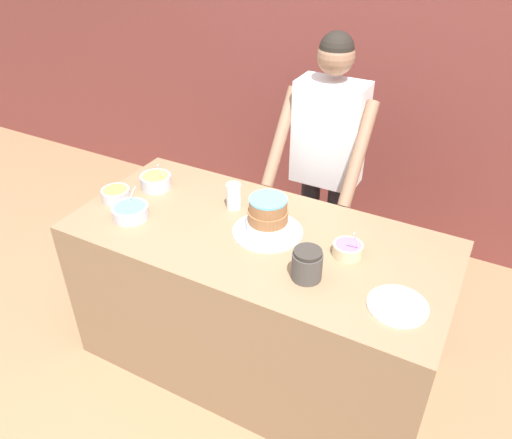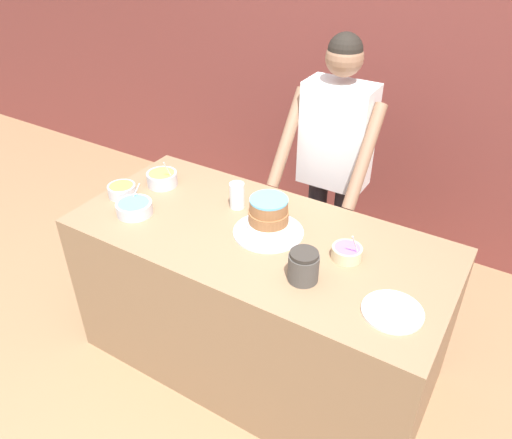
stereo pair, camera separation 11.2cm
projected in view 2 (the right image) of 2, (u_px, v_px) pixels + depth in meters
ground_plane at (215, 413)px, 2.62m from camera, size 14.00×14.00×0.00m
wall_back at (383, 66)px, 3.36m from camera, size 10.00×0.05×2.60m
counter at (258, 302)px, 2.68m from camera, size 1.89×0.87×0.89m
person_baker at (335, 151)px, 2.91m from camera, size 0.54×0.47×1.69m
cake at (269, 219)px, 2.40m from camera, size 0.35×0.35×0.19m
frosting_bowl_blue at (134, 207)px, 2.57m from camera, size 0.19×0.19×0.14m
frosting_bowl_olive at (122, 190)px, 2.72m from camera, size 0.15×0.15×0.06m
frosting_bowl_purple at (347, 252)px, 2.26m from camera, size 0.14×0.14×0.16m
frosting_bowl_yellow at (162, 178)px, 2.82m from camera, size 0.17×0.17×0.17m
drinking_glass at (237, 195)px, 2.61m from camera, size 0.08×0.08×0.14m
ceramic_plate at (393, 311)px, 1.98m from camera, size 0.25×0.25×0.01m
stoneware_jar at (303, 266)px, 2.12m from camera, size 0.13×0.13×0.14m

